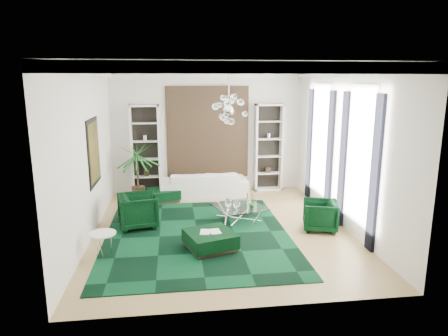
{
  "coord_description": "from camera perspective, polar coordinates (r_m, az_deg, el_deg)",
  "views": [
    {
      "loc": [
        -1.09,
        -9.09,
        3.53
      ],
      "look_at": [
        0.14,
        0.5,
        1.39
      ],
      "focal_mm": 32.0,
      "sensor_mm": 36.0,
      "label": 1
    }
  ],
  "objects": [
    {
      "name": "wall_left",
      "position": [
        9.43,
        -18.97,
        1.84
      ],
      "size": [
        0.02,
        7.0,
        3.8
      ],
      "primitive_type": "cube",
      "color": "silver",
      "rests_on": "ground"
    },
    {
      "name": "crown_molding",
      "position": [
        9.15,
        -0.51,
        13.54
      ],
      "size": [
        6.0,
        7.0,
        0.18
      ],
      "primitive_type": null,
      "color": "white",
      "rests_on": "ceiling"
    },
    {
      "name": "shelving_right",
      "position": [
        12.94,
        6.37,
        2.92
      ],
      "size": [
        0.9,
        0.38,
        2.8
      ],
      "primitive_type": null,
      "color": "white",
      "rests_on": "floor"
    },
    {
      "name": "ceiling",
      "position": [
        9.16,
        -0.51,
        14.23
      ],
      "size": [
        6.0,
        7.0,
        0.02
      ],
      "primitive_type": "cube",
      "color": "white",
      "rests_on": "ground"
    },
    {
      "name": "tapestry",
      "position": [
        12.7,
        -2.35,
        5.08
      ],
      "size": [
        2.5,
        0.06,
        2.8
      ],
      "primitive_type": "cube",
      "color": "black",
      "rests_on": "wall_back"
    },
    {
      "name": "chandelier",
      "position": [
        9.32,
        0.66,
        8.29
      ],
      "size": [
        0.9,
        0.9,
        0.8
      ],
      "primitive_type": null,
      "rotation": [
        0.0,
        0.0,
        0.01
      ],
      "color": "white",
      "rests_on": "ceiling"
    },
    {
      "name": "ottoman_front",
      "position": [
        8.62,
        -1.97,
        -10.32
      ],
      "size": [
        1.19,
        1.19,
        0.38
      ],
      "primitive_type": "cube",
      "rotation": [
        0.0,
        0.0,
        0.31
      ],
      "color": "black",
      "rests_on": "floor"
    },
    {
      "name": "palm",
      "position": [
        12.24,
        -12.31,
        0.69
      ],
      "size": [
        1.76,
        1.76,
        2.18
      ],
      "primitive_type": null,
      "rotation": [
        0.0,
        0.0,
        0.36
      ],
      "color": "#196422",
      "rests_on": "floor"
    },
    {
      "name": "sofa",
      "position": [
        12.34,
        -2.98,
        -2.29
      ],
      "size": [
        2.7,
        1.15,
        0.78
      ],
      "primitive_type": "imported",
      "rotation": [
        0.0,
        0.0,
        3.18
      ],
      "color": "silver",
      "rests_on": "floor"
    },
    {
      "name": "curtain_far_a",
      "position": [
        10.77,
        14.86,
        2.0
      ],
      "size": [
        0.07,
        0.3,
        3.25
      ],
      "primitive_type": "cube",
      "color": "black",
      "rests_on": "floor"
    },
    {
      "name": "wall_back",
      "position": [
        12.75,
        -2.37,
        5.11
      ],
      "size": [
        6.0,
        0.02,
        3.8
      ],
      "primitive_type": "cube",
      "color": "silver",
      "rests_on": "ground"
    },
    {
      "name": "armchair_left",
      "position": [
        10.0,
        -12.14,
        -5.97
      ],
      "size": [
        1.07,
        1.05,
        0.82
      ],
      "primitive_type": "imported",
      "rotation": [
        0.0,
        0.0,
        1.78
      ],
      "color": "black",
      "rests_on": "floor"
    },
    {
      "name": "book",
      "position": [
        8.55,
        -1.98,
        -9.05
      ],
      "size": [
        0.44,
        0.29,
        0.03
      ],
      "primitive_type": "cube",
      "color": "white",
      "rests_on": "ottoman_front"
    },
    {
      "name": "ottoman_side",
      "position": [
        12.02,
        -8.67,
        -3.86
      ],
      "size": [
        1.06,
        1.06,
        0.36
      ],
      "primitive_type": "cube",
      "rotation": [
        0.0,
        0.0,
        0.37
      ],
      "color": "black",
      "rests_on": "floor"
    },
    {
      "name": "window_far",
      "position": [
        11.46,
        13.64,
        3.94
      ],
      "size": [
        0.03,
        1.1,
        2.9
      ],
      "primitive_type": "cube",
      "color": "white",
      "rests_on": "wall_right"
    },
    {
      "name": "table_plant",
      "position": [
        9.95,
        4.05,
        -5.09
      ],
      "size": [
        0.17,
        0.15,
        0.26
      ],
      "primitive_type": "imported",
      "rotation": [
        0.0,
        0.0,
        -0.21
      ],
      "color": "#196422",
      "rests_on": "coffee_table"
    },
    {
      "name": "ceiling_medallion",
      "position": [
        9.45,
        -0.73,
        13.93
      ],
      "size": [
        0.9,
        0.9,
        0.05
      ],
      "primitive_type": "cylinder",
      "color": "white",
      "rests_on": "ceiling"
    },
    {
      "name": "rug",
      "position": [
        9.4,
        -3.82,
        -9.54
      ],
      "size": [
        4.2,
        5.0,
        0.02
      ],
      "primitive_type": "cube",
      "color": "black",
      "rests_on": "floor"
    },
    {
      "name": "floor",
      "position": [
        9.81,
        -0.46,
        -8.67
      ],
      "size": [
        6.0,
        7.0,
        0.02
      ],
      "primitive_type": "cube",
      "color": "#A48A56",
      "rests_on": "ground"
    },
    {
      "name": "wall_right",
      "position": [
        10.1,
        16.75,
        2.66
      ],
      "size": [
        0.02,
        7.0,
        3.8
      ],
      "primitive_type": "cube",
      "color": "silver",
      "rests_on": "ground"
    },
    {
      "name": "curtain_far_b",
      "position": [
        12.21,
        12.14,
        3.33
      ],
      "size": [
        0.07,
        0.3,
        3.25
      ],
      "primitive_type": "cube",
      "color": "black",
      "rests_on": "floor"
    },
    {
      "name": "wall_front",
      "position": [
        5.91,
        3.57,
        -3.54
      ],
      "size": [
        6.0,
        0.02,
        3.8
      ],
      "primitive_type": "cube",
      "color": "silver",
      "rests_on": "ground"
    },
    {
      "name": "curtain_near_a",
      "position": [
        8.64,
        20.78,
        -0.91
      ],
      "size": [
        0.07,
        0.3,
        3.25
      ],
      "primitive_type": "cube",
      "color": "black",
      "rests_on": "floor"
    },
    {
      "name": "armchair_right",
      "position": [
        9.88,
        13.54,
        -6.6
      ],
      "size": [
        0.98,
        0.96,
        0.72
      ],
      "primitive_type": "imported",
      "rotation": [
        0.0,
        0.0,
        -1.85
      ],
      "color": "black",
      "rests_on": "floor"
    },
    {
      "name": "coffee_table",
      "position": [
        10.23,
        2.14,
        -6.52
      ],
      "size": [
        1.45,
        1.45,
        0.4
      ],
      "primitive_type": null,
      "rotation": [
        0.0,
        0.0,
        0.29
      ],
      "color": "white",
      "rests_on": "floor"
    },
    {
      "name": "side_table",
      "position": [
        8.58,
        -16.84,
        -10.53
      ],
      "size": [
        0.69,
        0.69,
        0.51
      ],
      "primitive_type": "cylinder",
      "rotation": [
        0.0,
        0.0,
        0.4
      ],
      "color": "white",
      "rests_on": "floor"
    },
    {
      "name": "curtain_near_b",
      "position": [
        10.01,
        16.65,
        1.13
      ],
      "size": [
        0.07,
        0.3,
        3.25
      ],
      "primitive_type": "cube",
      "color": "black",
      "rests_on": "floor"
    },
    {
      "name": "shelving_left",
      "position": [
        12.61,
        -11.14,
        2.51
      ],
      "size": [
        0.9,
        0.38,
        2.8
      ],
      "primitive_type": null,
      "color": "white",
      "rests_on": "floor"
    },
    {
      "name": "painting",
      "position": [
        10.01,
        -18.06,
        2.2
      ],
      "size": [
        0.04,
        1.3,
        1.6
      ],
      "primitive_type": "cube",
      "color": "black",
      "rests_on": "wall_left"
    },
    {
      "name": "window_near",
      "position": [
        9.29,
        18.86,
        1.7
      ],
      "size": [
        0.03,
        1.1,
        2.9
      ],
      "primitive_type": "cube",
      "color": "white",
      "rests_on": "wall_right"
    }
  ]
}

